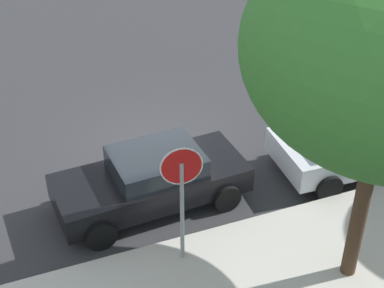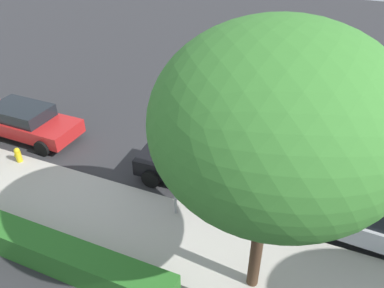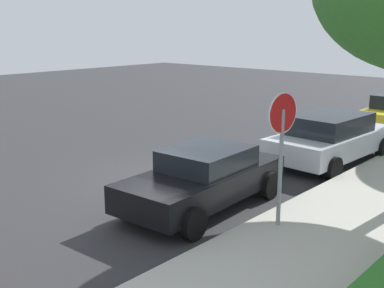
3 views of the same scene
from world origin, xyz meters
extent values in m
plane|color=#2D2D30|center=(0.00, 0.00, 0.00)|extent=(60.00, 60.00, 0.00)
cube|color=#B2ADA3|center=(0.00, 4.90, 0.07)|extent=(32.00, 2.85, 0.14)
cylinder|color=gray|center=(0.78, 4.03, 1.22)|extent=(0.08, 0.08, 2.43)
cylinder|color=white|center=(0.78, 4.03, 2.36)|extent=(0.78, 0.13, 0.79)
cylinder|color=red|center=(0.78, 4.03, 2.36)|extent=(0.73, 0.13, 0.74)
cube|color=black|center=(0.80, 2.10, 0.60)|extent=(4.29, 1.95, 0.59)
cube|color=black|center=(0.66, 2.10, 1.12)|extent=(1.98, 1.61, 0.45)
cylinder|color=black|center=(2.18, 3.04, 0.32)|extent=(0.65, 0.26, 0.64)
cylinder|color=black|center=(2.28, 1.33, 0.32)|extent=(0.65, 0.26, 0.64)
cylinder|color=black|center=(-0.68, 2.87, 0.32)|extent=(0.65, 0.26, 0.64)
cylinder|color=black|center=(-0.58, 1.17, 0.32)|extent=(0.65, 0.26, 0.64)
cube|color=silver|center=(-4.52, 2.50, 0.61)|extent=(4.54, 2.08, 0.62)
cube|color=black|center=(-4.39, 2.50, 1.19)|extent=(2.49, 1.76, 0.54)
cylinder|color=black|center=(-2.96, 3.37, 0.32)|extent=(0.65, 0.25, 0.64)
cylinder|color=black|center=(-3.05, 1.50, 0.32)|extent=(0.65, 0.25, 0.64)
cylinder|color=#422D1E|center=(-2.05, 5.54, 1.59)|extent=(0.29, 0.29, 3.17)
camera|label=1|loc=(3.65, 11.89, 8.54)|focal=55.00mm
camera|label=2|loc=(-2.99, 11.64, 8.28)|focal=35.00mm
camera|label=3|loc=(8.47, 8.64, 3.93)|focal=45.00mm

